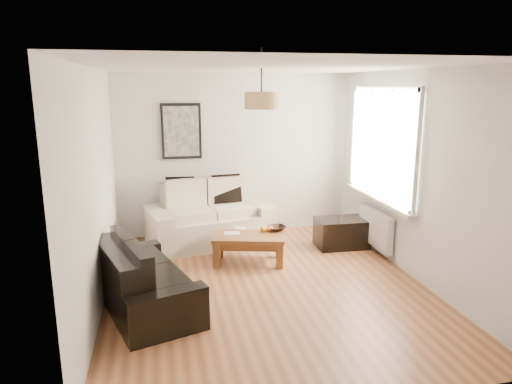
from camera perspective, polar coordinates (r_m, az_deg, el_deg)
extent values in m
plane|color=brown|center=(5.78, 1.27, -11.54)|extent=(4.50, 4.50, 0.00)
cube|color=white|center=(6.95, 14.53, -4.31)|extent=(0.10, 0.90, 0.52)
cylinder|color=tan|center=(5.55, 0.66, 11.26)|extent=(0.40, 0.40, 0.20)
cube|color=black|center=(7.15, 10.53, -4.97)|extent=(0.78, 0.51, 0.44)
cube|color=black|center=(7.30, -9.31, 0.12)|extent=(0.45, 0.17, 0.45)
cube|color=black|center=(7.37, -3.69, 0.42)|extent=(0.47, 0.20, 0.45)
imported|color=black|center=(6.56, 2.55, -4.50)|extent=(0.28, 0.28, 0.06)
sphere|color=#F65E14|center=(6.48, 1.57, -4.62)|extent=(0.07, 0.07, 0.06)
sphere|color=orange|center=(6.53, 1.88, -4.47)|extent=(0.09, 0.09, 0.07)
sphere|color=orange|center=(6.50, 0.90, -4.58)|extent=(0.10, 0.10, 0.09)
cube|color=silver|center=(6.44, -2.98, -5.09)|extent=(0.23, 0.18, 0.01)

